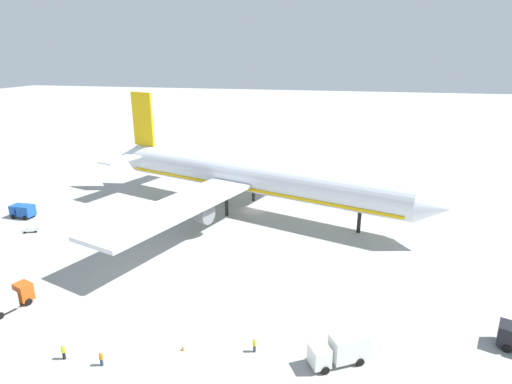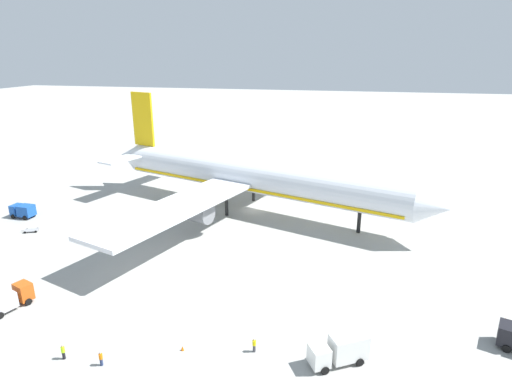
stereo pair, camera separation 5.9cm
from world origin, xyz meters
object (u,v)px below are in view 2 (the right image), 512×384
Objects in this scene: baggage_cart_1 at (303,157)px; traffic_cone_1 at (182,348)px; airliner at (248,177)px; service_truck_1 at (23,210)px; ground_worker_0 at (254,345)px; ground_worker_1 at (101,359)px; service_truck_2 at (340,349)px; traffic_cone_0 at (505,320)px; service_truck_0 at (9,299)px; baggage_cart_0 at (31,230)px; ground_worker_3 at (63,352)px.

baggage_cart_1 reaches higher than traffic_cone_1.
airliner is 16.02× the size of service_truck_1.
ground_worker_1 is (-15.25, -5.74, -0.03)m from ground_worker_0.
service_truck_2 is at bearing -80.51° from baggage_cart_1.
ground_worker_1 is (-9.60, -95.41, 0.02)m from baggage_cart_1.
ground_worker_1 reaches higher than traffic_cone_0.
ground_worker_1 is at bearing -21.09° from service_truck_0.
baggage_cart_1 is 1.84× the size of ground_worker_1.
ground_worker_0 is (32.58, -0.95, -0.60)m from service_truck_0.
ground_worker_1 reaches higher than traffic_cone_1.
baggage_cart_1 is at bearing 57.69° from baggage_cart_0.
service_truck_1 reaches higher than ground_worker_0.
airliner is 42.32× the size of ground_worker_3.
service_truck_1 reaches higher than traffic_cone_1.
ground_worker_0 reaches higher than baggage_cart_1.
ground_worker_1 is at bearing -95.75° from baggage_cart_1.
service_truck_1 is 2.64× the size of ground_worker_3.
traffic_cone_0 is (19.56, 11.97, -1.43)m from service_truck_2.
airliner reaches higher than ground_worker_0.
ground_worker_0 is 20.59m from ground_worker_3.
ground_worker_3 is at bearing -45.07° from service_truck_1.
ground_worker_3 is at bearing -163.75° from ground_worker_0.
ground_worker_0 is 8.00m from traffic_cone_1.
baggage_cart_0 is (-36.30, -20.65, -6.84)m from airliner.
baggage_cart_0 is 0.99× the size of baggage_cart_1.
baggage_cart_0 is at bearing 154.26° from ground_worker_0.
service_truck_0 reaches higher than baggage_cart_0.
baggage_cart_0 is 77.39m from traffic_cone_0.
ground_worker_1 is at bearing -159.38° from ground_worker_0.
ground_worker_1 reaches higher than baggage_cart_1.
service_truck_0 is at bearing -116.25° from airliner.
ground_worker_1 is (32.54, -28.79, 0.57)m from baggage_cart_0.
baggage_cart_1 is (-14.94, 89.35, -0.88)m from service_truck_2.
airliner reaches higher than service_truck_0.
service_truck_2 is (20.78, -43.37, -5.40)m from airliner.
airliner is at bearing 80.51° from ground_worker_3.
baggage_cart_0 is at bearing 124.54° from service_truck_0.
traffic_cone_0 is at bearing 20.37° from ground_worker_3.
traffic_cone_0 is at bearing 23.08° from ground_worker_0.
service_truck_0 is at bearing 152.38° from ground_worker_3.
traffic_cone_0 is 39.21m from traffic_cone_1.
service_truck_2 is 2.14× the size of baggage_cart_1.
traffic_cone_1 is at bearing -173.61° from service_truck_2.
ground_worker_3 reaches higher than baggage_cart_1.
baggage_cart_1 is at bearing 99.49° from service_truck_2.
service_truck_2 reaches higher than ground_worker_0.
service_truck_0 is 11.11× the size of traffic_cone_1.
baggage_cart_1 is (26.93, 88.73, -0.64)m from service_truck_0.
service_truck_0 is 92.73m from baggage_cart_1.
ground_worker_0 is (54.35, -28.91, -0.62)m from service_truck_1.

